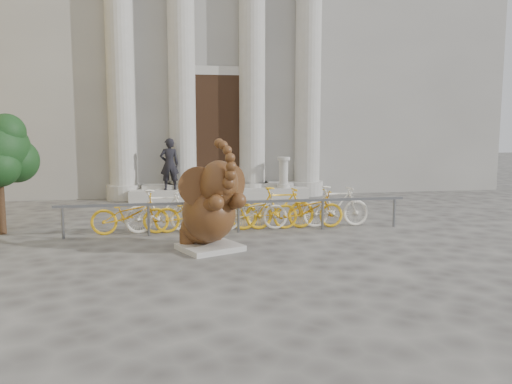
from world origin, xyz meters
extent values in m
plane|color=#474442|center=(0.00, 0.00, 0.00)|extent=(80.00, 80.00, 0.00)
cube|color=gray|center=(0.00, 15.00, 6.00)|extent=(22.00, 10.00, 12.00)
cube|color=black|center=(0.00, 9.92, 2.30)|extent=(2.40, 0.16, 4.00)
cylinder|color=#A8A59E|center=(-3.20, 9.80, 4.00)|extent=(0.90, 0.90, 8.00)
cylinder|color=#A8A59E|center=(-1.20, 9.80, 4.00)|extent=(0.90, 0.90, 8.00)
cylinder|color=#A8A59E|center=(1.20, 9.80, 4.00)|extent=(0.90, 0.90, 8.00)
cylinder|color=#A8A59E|center=(3.20, 9.80, 4.00)|extent=(0.90, 0.90, 8.00)
cube|color=#A8A59E|center=(0.00, 9.40, 0.18)|extent=(6.00, 1.20, 0.36)
cube|color=#A8A59E|center=(-0.98, 2.04, 0.05)|extent=(1.38, 1.32, 0.11)
ellipsoid|color=black|center=(-1.08, 2.26, 0.43)|extent=(1.18, 1.16, 0.69)
ellipsoid|color=black|center=(-0.99, 2.06, 0.73)|extent=(1.47, 1.60, 1.12)
cylinder|color=black|center=(-1.40, 2.27, 0.25)|extent=(0.43, 0.43, 0.28)
cylinder|color=black|center=(-0.87, 2.51, 0.25)|extent=(0.43, 0.43, 0.28)
cylinder|color=black|center=(-1.03, 1.57, 0.95)|extent=(0.50, 0.69, 0.43)
cylinder|color=black|center=(-0.60, 1.76, 0.95)|extent=(0.50, 0.69, 0.43)
ellipsoid|color=black|center=(-0.84, 1.71, 1.34)|extent=(0.95, 0.93, 0.86)
cylinder|color=black|center=(-1.22, 1.68, 1.29)|extent=(0.73, 0.13, 0.73)
cylinder|color=black|center=(-0.55, 1.97, 1.29)|extent=(0.58, 0.53, 0.73)
cone|color=beige|center=(-0.87, 1.46, 1.16)|extent=(0.21, 0.24, 0.12)
cone|color=beige|center=(-0.63, 1.56, 1.16)|extent=(0.11, 0.26, 0.12)
cube|color=slate|center=(-0.20, 3.61, 0.70)|extent=(8.00, 0.06, 0.06)
cylinder|color=slate|center=(-4.00, 3.61, 0.35)|extent=(0.06, 0.06, 0.70)
cylinder|color=slate|center=(-2.20, 3.61, 0.35)|extent=(0.06, 0.06, 0.70)
cylinder|color=slate|center=(-0.20, 3.61, 0.35)|extent=(0.06, 0.06, 0.70)
cylinder|color=slate|center=(1.80, 3.61, 0.35)|extent=(0.06, 0.06, 0.70)
cylinder|color=slate|center=(3.60, 3.61, 0.35)|extent=(0.06, 0.06, 0.70)
imported|color=yellow|center=(-2.61, 3.86, 0.50)|extent=(1.70, 0.50, 1.00)
imported|color=white|center=(-1.92, 3.86, 0.50)|extent=(1.66, 0.47, 1.00)
imported|color=yellow|center=(-1.23, 3.86, 0.50)|extent=(1.70, 0.50, 1.00)
imported|color=yellow|center=(-0.54, 3.86, 0.50)|extent=(1.66, 0.47, 1.00)
imported|color=white|center=(0.15, 3.86, 0.50)|extent=(1.70, 0.50, 1.00)
imported|color=yellow|center=(0.84, 3.86, 0.50)|extent=(1.66, 0.47, 1.00)
imported|color=yellow|center=(1.53, 3.86, 0.50)|extent=(1.70, 0.50, 1.00)
imported|color=white|center=(2.22, 3.86, 0.50)|extent=(1.66, 0.47, 1.00)
cylinder|color=#332114|center=(-5.44, 4.40, 0.82)|extent=(0.16, 0.16, 1.64)
sphere|color=black|center=(-5.12, 4.59, 1.64)|extent=(1.00, 1.00, 1.00)
sphere|color=black|center=(-5.21, 4.31, 2.28)|extent=(0.82, 0.82, 0.82)
imported|color=black|center=(-1.67, 9.19, 1.21)|extent=(0.67, 0.48, 1.70)
cylinder|color=#A8A59E|center=(2.17, 9.10, 0.42)|extent=(0.43, 0.43, 0.13)
cylinder|color=#A8A59E|center=(2.17, 9.10, 0.84)|extent=(0.30, 0.30, 0.97)
cylinder|color=#A8A59E|center=(2.17, 9.10, 1.36)|extent=(0.43, 0.43, 0.11)
camera|label=1|loc=(-1.80, -7.47, 2.31)|focal=35.00mm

